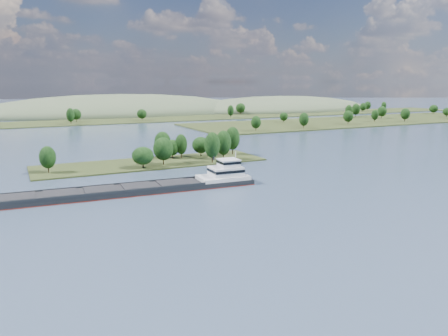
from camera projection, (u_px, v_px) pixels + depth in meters
ground at (207, 195)px, 139.86m from camera, size 1800.00×1800.00×0.00m
tree_island at (169, 153)px, 194.23m from camera, size 100.00×31.03×14.81m
right_bank at (359, 120)px, 398.34m from camera, size 320.00×90.00×15.07m
back_shoreline at (87, 122)px, 389.10m from camera, size 900.00×60.00×16.28m
hill_east at (281, 110)px, 560.62m from camera, size 260.00×140.00×36.00m
hill_west at (120, 113)px, 500.22m from camera, size 320.00×160.00×44.00m
cargo_barge at (144, 187)px, 143.39m from camera, size 89.32×15.68×12.02m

